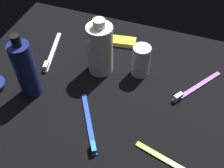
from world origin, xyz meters
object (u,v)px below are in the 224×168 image
object	(u,v)px
deodorant_stick	(141,61)
toothbrush_blue	(89,126)
lotion_bottle	(26,70)
toothbrush_lime	(177,166)
toothbrush_white	(52,53)
snack_bar_yellow	(119,41)
bodywash_bottle	(100,49)
toothbrush_purple	(195,88)

from	to	relation	value
deodorant_stick	toothbrush_blue	size ratio (longest dim) A/B	0.60
toothbrush_blue	lotion_bottle	bearing A→B (deg)	-15.37
toothbrush_lime	toothbrush_blue	distance (cm)	22.14
toothbrush_white	snack_bar_yellow	xyz separation A→B (cm)	(-17.78, -12.14, 0.14)
bodywash_bottle	deodorant_stick	world-z (taller)	bodywash_bottle
bodywash_bottle	snack_bar_yellow	bearing A→B (deg)	-95.78
toothbrush_lime	toothbrush_purple	world-z (taller)	same
toothbrush_purple	snack_bar_yellow	size ratio (longest dim) A/B	1.49
toothbrush_lime	toothbrush_blue	xyz separation A→B (cm)	(21.93, -3.04, 0.00)
lotion_bottle	deodorant_stick	distance (cm)	30.53
toothbrush_lime	toothbrush_blue	bearing A→B (deg)	-7.90
snack_bar_yellow	deodorant_stick	bearing A→B (deg)	123.49
snack_bar_yellow	toothbrush_lime	bearing A→B (deg)	116.47
lotion_bottle	snack_bar_yellow	xyz separation A→B (cm)	(-15.56, -27.34, -7.66)
snack_bar_yellow	lotion_bottle	bearing A→B (deg)	51.43
deodorant_stick	toothbrush_blue	world-z (taller)	deodorant_stick
lotion_bottle	snack_bar_yellow	distance (cm)	32.38
toothbrush_white	toothbrush_blue	size ratio (longest dim) A/B	1.11
toothbrush_purple	bodywash_bottle	bearing A→B (deg)	2.89
lotion_bottle	toothbrush_white	bearing A→B (deg)	-81.68
bodywash_bottle	snack_bar_yellow	xyz separation A→B (cm)	(-1.31, -12.97, -6.95)
toothbrush_white	toothbrush_lime	bearing A→B (deg)	151.44
bodywash_bottle	toothbrush_blue	size ratio (longest dim) A/B	1.07
lotion_bottle	toothbrush_lime	bearing A→B (deg)	168.59
toothbrush_purple	toothbrush_lime	bearing A→B (deg)	89.35
deodorant_stick	toothbrush_purple	xyz separation A→B (cm)	(-15.77, 0.90, -4.15)
bodywash_bottle	toothbrush_white	bearing A→B (deg)	-2.89
toothbrush_purple	snack_bar_yellow	xyz separation A→B (cm)	(25.56, -11.62, 0.14)
bodywash_bottle	deodorant_stick	xyz separation A→B (cm)	(-11.11, -2.26, -2.94)
lotion_bottle	toothbrush_lime	distance (cm)	42.39
bodywash_bottle	toothbrush_lime	world-z (taller)	bodywash_bottle
deodorant_stick	toothbrush_purple	world-z (taller)	deodorant_stick
lotion_bottle	toothbrush_white	xyz separation A→B (cm)	(2.22, -15.20, -7.80)
bodywash_bottle	toothbrush_blue	world-z (taller)	bodywash_bottle
toothbrush_lime	snack_bar_yellow	bearing A→B (deg)	-54.60
bodywash_bottle	toothbrush_white	size ratio (longest dim) A/B	0.96
deodorant_stick	toothbrush_purple	distance (cm)	16.33
bodywash_bottle	toothbrush_purple	size ratio (longest dim) A/B	1.10
bodywash_bottle	toothbrush_white	world-z (taller)	bodywash_bottle
toothbrush_white	toothbrush_purple	bearing A→B (deg)	-179.31
bodywash_bottle	toothbrush_blue	xyz separation A→B (cm)	(-4.67, 19.57, -7.10)
toothbrush_blue	toothbrush_lime	bearing A→B (deg)	172.10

